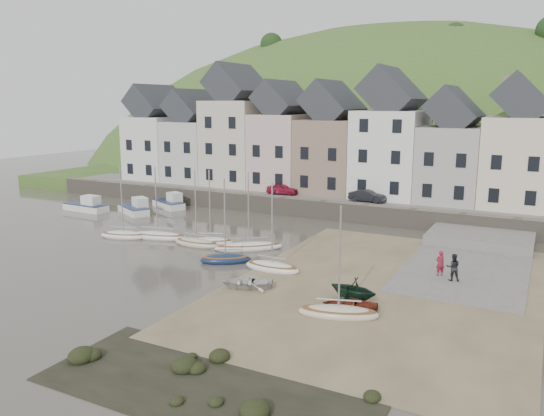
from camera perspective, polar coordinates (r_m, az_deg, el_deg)
The scene contains 27 objects.
ground at distance 38.68m, azimuth -4.13°, elevation -5.90°, with size 160.00×160.00×0.00m, color #4E483D.
quay_land at distance 67.19m, azimuth 10.31°, elevation 1.93°, with size 90.00×30.00×1.50m, color #3F6127.
quay_street at distance 56.32m, azimuth 6.84°, elevation 1.09°, with size 70.00×7.00×0.10m, color slate.
seawall at distance 53.23m, azimuth 5.48°, elevation -0.18°, with size 70.00×1.20×1.80m, color slate.
beach at distance 34.46m, azimuth 11.81°, elevation -8.23°, with size 18.00×26.00×0.06m, color brown.
slipway at distance 41.25m, azimuth 20.27°, elevation -5.40°, with size 8.00×18.00×0.12m, color slate.
hillside at distance 99.08m, azimuth 12.03°, elevation -6.29°, with size 134.40×84.00×84.00m.
townhouse_terrace at distance 58.33m, azimuth 9.83°, elevation 7.07°, with size 61.05×8.00×13.93m.
sailboat_0 at distance 46.37m, azimuth -12.07°, elevation -2.90°, with size 5.51×2.63×6.32m.
sailboat_1 at distance 47.29m, azimuth -15.50°, elevation -2.78°, with size 4.42×2.60×6.32m.
sailboat_2 at distance 43.53m, azimuth -8.02°, elevation -3.67°, with size 4.06×1.50×6.32m.
sailboat_3 at distance 43.75m, azimuth -6.55°, elevation -3.56°, with size 4.03×2.89×6.32m.
sailboat_4 at distance 42.03m, azimuth -2.49°, elevation -4.12°, with size 5.18×4.52×6.32m.
sailboat_5 at distance 38.93m, azimuth -4.97°, elevation -5.38°, with size 3.90×3.26×6.32m.
sailboat_6 at distance 36.93m, azimuth 0.01°, elevation -6.27°, with size 4.11×1.55×6.32m.
sailboat_7 at distance 29.55m, azimuth 7.08°, elevation -10.93°, with size 4.62×2.72×6.32m.
motorboat_0 at distance 57.30m, azimuth -14.36°, elevation 0.01°, with size 5.01×3.75×1.70m.
motorboat_1 at distance 60.05m, azimuth -19.09°, elevation 0.24°, with size 5.32×1.99×1.70m.
motorboat_2 at distance 59.54m, azimuth -10.80°, elevation 0.57°, with size 4.82×3.44×1.70m.
rowboat_white at distance 33.53m, azimuth -2.67°, elevation -7.89°, with size 2.27×3.18×0.66m, color silver.
rowboat_green at distance 31.49m, azimuth 8.63°, elevation -8.48°, with size 2.47×2.86×1.51m, color black.
rowboat_red at distance 30.30m, azimuth 8.27°, elevation -10.16°, with size 2.17×3.05×0.63m, color maroon.
person_red at distance 37.04m, azimuth 17.45°, elevation -5.62°, with size 0.61×0.40×1.68m, color maroon.
person_dark at distance 36.28m, azimuth 18.71°, elevation -5.98°, with size 0.86×0.67×1.77m, color black.
car_left at distance 57.59m, azimuth 1.11°, elevation 2.03°, with size 1.37×3.40×1.16m, color maroon.
car_right at distance 54.10m, azimuth 10.11°, elevation 1.29°, with size 1.28×3.68×1.21m, color black.
shore_rocks at distance 23.49m, azimuth -8.71°, elevation -17.48°, with size 14.00×6.00×0.76m.
Camera 1 is at (19.51, -31.42, 11.34)m, focal length 35.40 mm.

